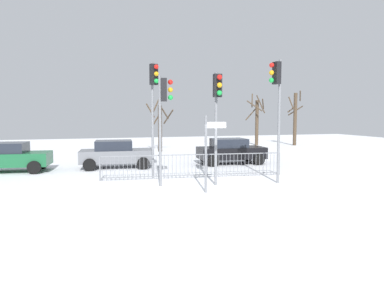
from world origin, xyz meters
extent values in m
plane|color=white|center=(0.00, 0.00, 0.00)|extent=(60.00, 60.00, 0.00)
cylinder|color=slate|center=(-1.80, 2.49, 2.57)|extent=(0.11, 0.11, 5.15)
cube|color=black|center=(-1.76, 2.33, 4.60)|extent=(0.37, 0.30, 0.90)
sphere|color=red|center=(-1.69, 2.09, 4.90)|extent=(0.20, 0.20, 0.20)
sphere|color=orange|center=(-1.69, 2.09, 4.60)|extent=(0.20, 0.20, 0.20)
sphere|color=green|center=(-1.69, 2.09, 4.30)|extent=(0.20, 0.20, 0.20)
cylinder|color=slate|center=(0.37, 0.21, 2.27)|extent=(0.11, 0.11, 4.54)
cube|color=black|center=(0.36, 0.04, 3.99)|extent=(0.33, 0.23, 0.90)
sphere|color=red|center=(0.35, -0.21, 4.29)|extent=(0.20, 0.20, 0.20)
sphere|color=orange|center=(0.35, -0.21, 3.99)|extent=(0.20, 0.20, 0.20)
sphere|color=green|center=(0.35, -0.21, 3.69)|extent=(0.20, 0.20, 0.20)
cylinder|color=slate|center=(-1.83, 0.62, 2.18)|extent=(0.11, 0.11, 4.37)
cube|color=black|center=(-1.66, 0.59, 3.82)|extent=(0.28, 0.36, 0.90)
sphere|color=red|center=(-1.42, 0.54, 4.12)|extent=(0.20, 0.20, 0.20)
sphere|color=orange|center=(-1.42, 0.54, 3.82)|extent=(0.20, 0.20, 0.20)
sphere|color=green|center=(-1.42, 0.54, 3.52)|extent=(0.20, 0.20, 0.20)
cylinder|color=slate|center=(3.03, -0.07, 2.54)|extent=(0.11, 0.11, 5.08)
cube|color=black|center=(2.86, -0.10, 4.53)|extent=(0.26, 0.35, 0.90)
sphere|color=red|center=(2.62, -0.13, 4.83)|extent=(0.20, 0.20, 0.20)
sphere|color=orange|center=(2.62, -0.13, 4.53)|extent=(0.20, 0.20, 0.20)
sphere|color=green|center=(2.62, -0.13, 4.23)|extent=(0.20, 0.20, 0.20)
cylinder|color=slate|center=(-0.45, -0.96, 1.41)|extent=(0.09, 0.09, 2.83)
cube|color=white|center=(-0.05, -1.02, 2.48)|extent=(0.70, 0.13, 0.22)
cube|color=slate|center=(-0.02, 2.03, 1.05)|extent=(8.21, 0.80, 0.04)
cube|color=slate|center=(-0.02, 2.03, 0.12)|extent=(8.21, 0.80, 0.04)
cylinder|color=slate|center=(-4.03, 2.40, 0.53)|extent=(0.02, 0.02, 1.05)
cylinder|color=slate|center=(-3.85, 2.39, 0.53)|extent=(0.02, 0.02, 1.05)
cylinder|color=slate|center=(-3.67, 2.37, 0.53)|extent=(0.02, 0.02, 1.05)
cylinder|color=slate|center=(-3.49, 2.35, 0.53)|extent=(0.02, 0.02, 1.05)
cylinder|color=slate|center=(-3.32, 2.34, 0.53)|extent=(0.02, 0.02, 1.05)
cylinder|color=slate|center=(-3.14, 2.32, 0.53)|extent=(0.02, 0.02, 1.05)
cylinder|color=slate|center=(-2.96, 2.30, 0.53)|extent=(0.02, 0.02, 1.05)
cylinder|color=slate|center=(-2.78, 2.29, 0.53)|extent=(0.02, 0.02, 1.05)
cylinder|color=slate|center=(-2.60, 2.27, 0.53)|extent=(0.02, 0.02, 1.05)
cylinder|color=slate|center=(-2.42, 2.25, 0.53)|extent=(0.02, 0.02, 1.05)
cylinder|color=slate|center=(-2.25, 2.24, 0.53)|extent=(0.02, 0.02, 1.05)
cylinder|color=slate|center=(-2.07, 2.22, 0.53)|extent=(0.02, 0.02, 1.05)
cylinder|color=slate|center=(-1.89, 2.20, 0.53)|extent=(0.02, 0.02, 1.05)
cylinder|color=slate|center=(-1.71, 2.19, 0.53)|extent=(0.02, 0.02, 1.05)
cylinder|color=slate|center=(-1.53, 2.17, 0.53)|extent=(0.02, 0.02, 1.05)
cylinder|color=slate|center=(-1.35, 2.15, 0.53)|extent=(0.02, 0.02, 1.05)
cylinder|color=slate|center=(-1.18, 2.14, 0.53)|extent=(0.02, 0.02, 1.05)
cylinder|color=slate|center=(-1.00, 2.12, 0.53)|extent=(0.02, 0.02, 1.05)
cylinder|color=slate|center=(-0.82, 2.10, 0.53)|extent=(0.02, 0.02, 1.05)
cylinder|color=slate|center=(-0.64, 2.09, 0.53)|extent=(0.02, 0.02, 1.05)
cylinder|color=slate|center=(-0.46, 2.07, 0.53)|extent=(0.02, 0.02, 1.05)
cylinder|color=slate|center=(-0.29, 2.05, 0.53)|extent=(0.02, 0.02, 1.05)
cylinder|color=slate|center=(-0.11, 2.04, 0.53)|extent=(0.02, 0.02, 1.05)
cylinder|color=slate|center=(0.07, 2.02, 0.53)|extent=(0.02, 0.02, 1.05)
cylinder|color=slate|center=(0.25, 2.00, 0.53)|extent=(0.02, 0.02, 1.05)
cylinder|color=slate|center=(0.43, 1.99, 0.53)|extent=(0.02, 0.02, 1.05)
cylinder|color=slate|center=(0.61, 1.97, 0.53)|extent=(0.02, 0.02, 1.05)
cylinder|color=slate|center=(0.78, 1.95, 0.53)|extent=(0.02, 0.02, 1.05)
cylinder|color=slate|center=(0.96, 1.94, 0.53)|extent=(0.02, 0.02, 1.05)
cylinder|color=slate|center=(1.14, 1.92, 0.53)|extent=(0.02, 0.02, 1.05)
cylinder|color=slate|center=(1.32, 1.90, 0.53)|extent=(0.02, 0.02, 1.05)
cylinder|color=slate|center=(1.50, 1.89, 0.53)|extent=(0.02, 0.02, 1.05)
cylinder|color=slate|center=(1.68, 1.87, 0.53)|extent=(0.02, 0.02, 1.05)
cylinder|color=slate|center=(1.85, 1.85, 0.53)|extent=(0.02, 0.02, 1.05)
cylinder|color=slate|center=(2.03, 1.84, 0.53)|extent=(0.02, 0.02, 1.05)
cylinder|color=slate|center=(2.21, 1.82, 0.53)|extent=(0.02, 0.02, 1.05)
cylinder|color=slate|center=(2.39, 1.80, 0.53)|extent=(0.02, 0.02, 1.05)
cylinder|color=slate|center=(2.57, 1.79, 0.53)|extent=(0.02, 0.02, 1.05)
cylinder|color=slate|center=(2.75, 1.77, 0.53)|extent=(0.02, 0.02, 1.05)
cylinder|color=slate|center=(2.92, 1.75, 0.53)|extent=(0.02, 0.02, 1.05)
cylinder|color=slate|center=(3.10, 1.74, 0.53)|extent=(0.02, 0.02, 1.05)
cylinder|color=slate|center=(3.28, 1.72, 0.53)|extent=(0.02, 0.02, 1.05)
cylinder|color=slate|center=(3.46, 1.70, 0.53)|extent=(0.02, 0.02, 1.05)
cylinder|color=slate|center=(3.64, 1.69, 0.53)|extent=(0.02, 0.02, 1.05)
cylinder|color=slate|center=(3.82, 1.67, 0.53)|extent=(0.02, 0.02, 1.05)
cylinder|color=slate|center=(3.99, 1.65, 0.53)|extent=(0.02, 0.02, 1.05)
cylinder|color=slate|center=(-4.12, 2.41, 0.53)|extent=(0.06, 0.06, 1.05)
cylinder|color=slate|center=(4.08, 1.65, 0.53)|extent=(0.06, 0.06, 1.05)
cube|color=#195933|center=(-8.38, 6.06, 0.65)|extent=(3.94, 2.05, 0.65)
cube|color=#1E232D|center=(-8.53, 6.08, 1.20)|extent=(2.03, 1.67, 0.55)
cylinder|color=black|center=(-6.95, 6.78, 0.32)|extent=(0.66, 0.28, 0.64)
cylinder|color=black|center=(-7.11, 5.09, 0.32)|extent=(0.66, 0.28, 0.64)
cube|color=slate|center=(-3.16, 6.00, 0.65)|extent=(3.92, 1.98, 0.65)
cube|color=#1E232D|center=(-3.30, 6.02, 1.20)|extent=(2.01, 1.64, 0.55)
cylinder|color=black|center=(-1.74, 6.75, 0.32)|extent=(0.65, 0.27, 0.64)
cylinder|color=black|center=(-1.87, 5.05, 0.32)|extent=(0.65, 0.27, 0.64)
cylinder|color=black|center=(-4.44, 6.95, 0.32)|extent=(0.65, 0.27, 0.64)
cylinder|color=black|center=(-4.57, 5.26, 0.32)|extent=(0.65, 0.27, 0.64)
cube|color=black|center=(3.32, 5.72, 0.65)|extent=(3.87, 1.87, 0.65)
cube|color=#1E232D|center=(3.17, 5.73, 1.20)|extent=(1.97, 1.59, 0.55)
cylinder|color=black|center=(4.71, 6.51, 0.32)|extent=(0.65, 0.25, 0.64)
cylinder|color=black|center=(4.63, 4.81, 0.32)|extent=(0.65, 0.25, 0.64)
cylinder|color=black|center=(2.01, 6.63, 0.32)|extent=(0.65, 0.25, 0.64)
cylinder|color=black|center=(1.93, 4.93, 0.32)|extent=(0.65, 0.25, 0.64)
cylinder|color=#473828|center=(13.55, 15.29, 2.40)|extent=(0.32, 0.32, 4.79)
cylinder|color=#473828|center=(13.11, 15.31, 3.89)|extent=(0.17, 0.97, 1.18)
cylinder|color=#473828|center=(13.92, 15.82, 3.19)|extent=(1.19, 0.86, 0.95)
cylinder|color=#473828|center=(13.88, 15.07, 4.52)|extent=(0.58, 0.79, 0.93)
cylinder|color=#473828|center=(13.44, 15.73, 3.31)|extent=(0.97, 0.34, 0.59)
cylinder|color=#473828|center=(0.63, 13.44, 1.77)|extent=(0.30, 0.30, 3.55)
cylinder|color=#473828|center=(0.95, 13.12, 2.93)|extent=(0.77, 0.77, 0.89)
cylinder|color=#473828|center=(1.33, 13.64, 2.66)|extent=(0.53, 1.50, 1.14)
cylinder|color=#473828|center=(-0.14, 13.28, 3.16)|extent=(0.43, 1.61, 1.07)
cylinder|color=#473828|center=(0.45, 13.80, 2.51)|extent=(0.84, 0.48, 1.10)
cylinder|color=#473828|center=(0.37, 13.78, 3.46)|extent=(0.82, 0.65, 1.36)
cylinder|color=#473828|center=(10.31, 16.51, 2.07)|extent=(0.31, 0.31, 4.15)
cylinder|color=#473828|center=(10.76, 16.22, 3.80)|extent=(0.70, 1.01, 0.93)
cylinder|color=#473828|center=(10.10, 17.20, 2.94)|extent=(1.48, 0.55, 1.33)
cylinder|color=#473828|center=(10.44, 16.04, 3.76)|extent=(1.05, 0.37, 1.63)
cylinder|color=#473828|center=(9.80, 16.01, 3.62)|extent=(1.12, 1.14, 1.01)
cylinder|color=#473828|center=(9.90, 16.72, 4.13)|extent=(0.55, 0.95, 1.31)
camera|label=1|loc=(-4.43, -12.99, 2.87)|focal=32.77mm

